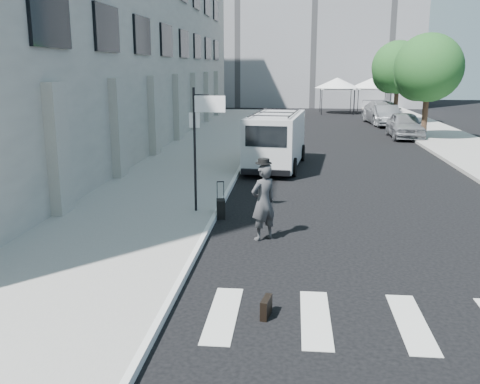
% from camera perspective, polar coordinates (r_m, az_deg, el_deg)
% --- Properties ---
extents(ground, '(120.00, 120.00, 0.00)m').
position_cam_1_polar(ground, '(12.25, 4.70, -6.90)').
color(ground, black).
rests_on(ground, ground).
extents(sidewalk_left, '(4.50, 48.00, 0.15)m').
position_cam_1_polar(sidewalk_left, '(28.15, -3.37, 4.81)').
color(sidewalk_left, gray).
rests_on(sidewalk_left, ground).
extents(sidewalk_right, '(4.00, 56.00, 0.15)m').
position_cam_1_polar(sidewalk_right, '(32.98, 21.30, 5.17)').
color(sidewalk_right, gray).
rests_on(sidewalk_right, ground).
extents(building_left, '(10.00, 44.00, 12.00)m').
position_cam_1_polar(building_left, '(31.76, -16.49, 15.99)').
color(building_left, gray).
rests_on(building_left, ground).
extents(sign_pole, '(1.03, 0.07, 3.50)m').
position_cam_1_polar(sign_pole, '(14.99, -4.01, 7.27)').
color(sign_pole, black).
rests_on(sign_pole, sidewalk_left).
extents(tree_near, '(3.80, 3.83, 6.03)m').
position_cam_1_polar(tree_near, '(32.49, 19.21, 12.15)').
color(tree_near, black).
rests_on(tree_near, ground).
extents(tree_far, '(3.80, 3.83, 6.03)m').
position_cam_1_polar(tree_far, '(41.31, 16.33, 12.44)').
color(tree_far, black).
rests_on(tree_far, ground).
extents(tent_left, '(4.00, 4.00, 3.20)m').
position_cam_1_polar(tent_left, '(49.67, 10.34, 11.35)').
color(tent_left, black).
rests_on(tent_left, ground).
extents(tent_right, '(4.00, 4.00, 3.20)m').
position_cam_1_polar(tent_right, '(50.51, 13.98, 11.21)').
color(tent_right, black).
rests_on(tent_right, ground).
extents(businessman, '(0.83, 0.81, 1.92)m').
position_cam_1_polar(businessman, '(13.14, 2.50, -1.08)').
color(businessman, '#38383B').
rests_on(businessman, ground).
extents(briefcase, '(0.20, 0.45, 0.34)m').
position_cam_1_polar(briefcase, '(9.42, 2.81, -12.18)').
color(briefcase, black).
rests_on(briefcase, ground).
extents(suitcase, '(0.30, 0.41, 1.04)m').
position_cam_1_polar(suitcase, '(15.16, -2.06, -1.79)').
color(suitcase, black).
rests_on(suitcase, ground).
extents(cargo_van, '(2.57, 6.14, 2.26)m').
position_cam_1_polar(cargo_van, '(22.86, 3.89, 5.60)').
color(cargo_van, silver).
rests_on(cargo_van, ground).
extents(parked_car_a, '(1.93, 4.59, 1.55)m').
position_cam_1_polar(parked_car_a, '(33.65, 17.19, 6.84)').
color(parked_car_a, gray).
rests_on(parked_car_a, ground).
extents(parked_car_b, '(1.60, 4.51, 1.48)m').
position_cam_1_polar(parked_car_b, '(40.23, 15.33, 7.87)').
color(parked_car_b, '#4F5256').
rests_on(parked_car_b, ground).
extents(parked_car_c, '(2.88, 5.94, 1.67)m').
position_cam_1_polar(parked_car_c, '(41.55, 15.04, 8.18)').
color(parked_car_c, '#93959A').
rests_on(parked_car_c, ground).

